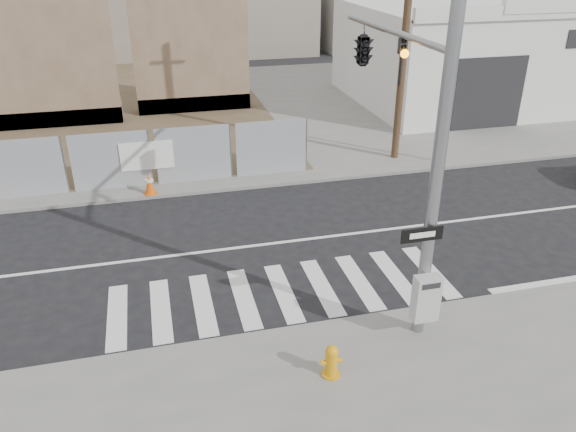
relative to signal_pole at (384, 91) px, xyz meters
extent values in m
plane|color=black|center=(-2.49, 2.05, -4.78)|extent=(100.00, 100.00, 0.00)
cube|color=slate|center=(-2.49, 16.05, -4.72)|extent=(50.00, 20.00, 0.12)
cylinder|color=gray|center=(0.01, -2.75, -1.16)|extent=(0.26, 0.26, 7.00)
cylinder|color=gray|center=(0.01, -0.15, 1.34)|extent=(0.14, 5.20, 0.14)
cube|color=#B2B2AF|center=(-0.04, -3.03, -3.64)|extent=(0.55, 0.30, 1.05)
cube|color=black|center=(-0.24, -2.91, -2.16)|extent=(0.90, 0.03, 0.30)
cube|color=silver|center=(-0.24, -2.93, -2.16)|extent=(0.55, 0.01, 0.12)
imported|color=black|center=(0.01, -0.75, 0.79)|extent=(0.16, 0.20, 1.00)
imported|color=black|center=(0.01, 1.45, 0.79)|extent=(0.53, 2.48, 1.00)
cylinder|color=gray|center=(5.51, 6.65, -2.06)|extent=(0.12, 0.12, 5.20)
imported|color=black|center=(5.51, 6.65, 0.44)|extent=(0.16, 0.20, 1.00)
cube|color=brown|center=(-9.49, 15.05, -0.66)|extent=(6.00, 0.50, 8.00)
cube|color=brown|center=(-9.49, 15.45, -4.26)|extent=(6.00, 1.30, 0.80)
cube|color=brown|center=(-2.99, 16.05, -0.66)|extent=(5.50, 0.50, 8.00)
cube|color=brown|center=(-2.99, 16.45, -4.26)|extent=(5.50, 1.30, 0.80)
cube|color=silver|center=(11.51, 15.05, -2.26)|extent=(12.00, 10.00, 4.80)
cube|color=silver|center=(11.51, 10.05, 0.34)|extent=(12.00, 0.30, 0.60)
cube|color=silver|center=(11.51, 10.00, 0.79)|extent=(4.00, 0.30, 1.00)
cube|color=black|center=(9.51, 10.03, -3.06)|extent=(3.40, 0.06, 3.20)
cylinder|color=#4C3523|center=(4.01, 7.55, 0.34)|extent=(0.28, 0.28, 10.00)
cylinder|color=orange|center=(-2.31, -3.66, -4.64)|extent=(0.43, 0.43, 0.04)
cylinder|color=orange|center=(-2.31, -3.66, -4.38)|extent=(0.28, 0.28, 0.56)
sphere|color=orange|center=(-2.31, -3.66, -4.08)|extent=(0.26, 0.26, 0.26)
cylinder|color=orange|center=(-2.46, -3.66, -4.32)|extent=(0.15, 0.12, 0.10)
cylinder|color=orange|center=(-2.16, -3.66, -4.32)|extent=(0.15, 0.12, 0.10)
cube|color=#DC530B|center=(-5.51, 6.27, -4.64)|extent=(0.49, 0.49, 0.03)
cone|color=#DC530B|center=(-5.51, 6.27, -4.29)|extent=(0.44, 0.44, 0.74)
cylinder|color=silver|center=(-5.51, 6.27, -4.18)|extent=(0.29, 0.29, 0.08)
camera|label=1|loc=(-5.24, -11.79, 3.12)|focal=35.00mm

